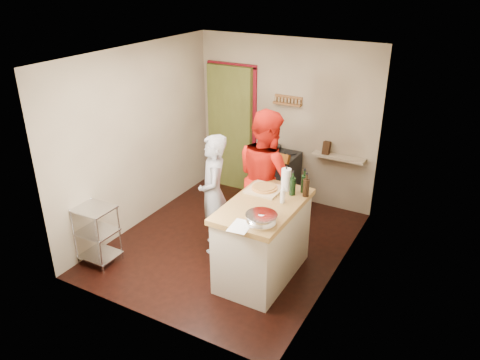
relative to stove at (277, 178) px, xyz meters
The scene contains 10 objects.
floor 1.49m from the stove, 91.94° to the right, with size 3.50×3.50×0.00m, color black.
back_wall 1.03m from the stove, 152.49° to the left, with size 3.00×0.44×2.60m.
left_wall 2.27m from the stove, 137.40° to the right, with size 0.04×3.50×2.60m, color tan.
right_wall 2.20m from the stove, 44.44° to the right, with size 0.04×3.50×2.60m, color tan.
ceiling 2.59m from the stove, 91.94° to the right, with size 3.00×3.50×0.02m, color white.
stove is the anchor object (origin of this frame).
wire_shelving 2.94m from the stove, 116.85° to the right, with size 0.48×0.40×0.80m.
island 1.98m from the stove, 70.11° to the right, with size 0.79×1.43×1.32m.
person_stripe 1.66m from the stove, 96.74° to the right, with size 0.59×0.39×1.63m, color #B1B1B6.
person_red 1.20m from the stove, 73.49° to the right, with size 0.92×0.72×1.89m, color red.
Camera 1 is at (2.83, -4.82, 3.55)m, focal length 35.00 mm.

